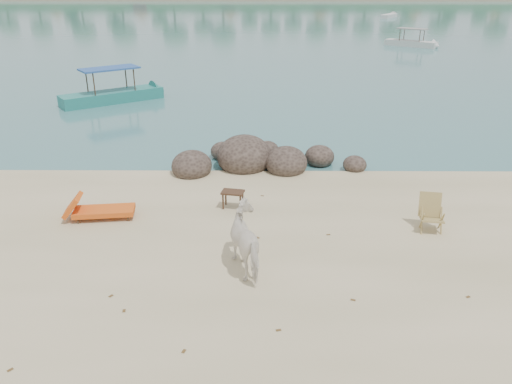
# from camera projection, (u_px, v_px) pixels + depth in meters

# --- Properties ---
(water) EXTENTS (400.00, 400.00, 0.00)m
(water) POSITION_uv_depth(u_px,v_px,m) (259.00, 10.00, 93.56)
(water) COLOR #36686C
(water) RESTS_ON ground
(boulders) EXTENTS (6.45, 3.08, 1.40)m
(boulders) POSITION_uv_depth(u_px,v_px,m) (253.00, 159.00, 16.84)
(boulders) COLOR #2D241E
(boulders) RESTS_ON ground
(cow) EXTENTS (1.32, 1.82, 1.40)m
(cow) POSITION_uv_depth(u_px,v_px,m) (250.00, 241.00, 10.75)
(cow) COLOR white
(cow) RESTS_ON ground
(side_table) EXTENTS (0.67, 0.50, 0.49)m
(side_table) POSITION_uv_depth(u_px,v_px,m) (233.00, 201.00, 13.80)
(side_table) COLOR #362215
(side_table) RESTS_ON ground
(lounge_chair) EXTENTS (2.03, 0.92, 0.59)m
(lounge_chair) POSITION_uv_depth(u_px,v_px,m) (104.00, 209.00, 13.20)
(lounge_chair) COLOR #E5441B
(lounge_chair) RESTS_ON ground
(deck_chair) EXTENTS (0.69, 0.74, 0.92)m
(deck_chair) POSITION_uv_depth(u_px,v_px,m) (432.00, 215.00, 12.45)
(deck_chair) COLOR #A08850
(deck_chair) RESTS_ON ground
(boat_near) EXTENTS (5.49, 4.45, 2.84)m
(boat_near) POSITION_uv_depth(u_px,v_px,m) (110.00, 73.00, 25.22)
(boat_near) COLOR #247B74
(boat_near) RESTS_ON water
(boat_mid) EXTENTS (4.93, 4.17, 2.59)m
(boat_mid) POSITION_uv_depth(u_px,v_px,m) (412.00, 31.00, 45.56)
(boat_mid) COLOR silver
(boat_mid) RESTS_ON water
(boat_far) EXTENTS (3.85, 5.25, 0.63)m
(boat_far) POSITION_uv_depth(u_px,v_px,m) (389.00, 15.00, 77.45)
(boat_far) COLOR silver
(boat_far) RESTS_ON water
(dead_leaves) EXTENTS (8.42, 7.21, 0.00)m
(dead_leaves) POSITION_uv_depth(u_px,v_px,m) (247.00, 280.00, 10.63)
(dead_leaves) COLOR brown
(dead_leaves) RESTS_ON ground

